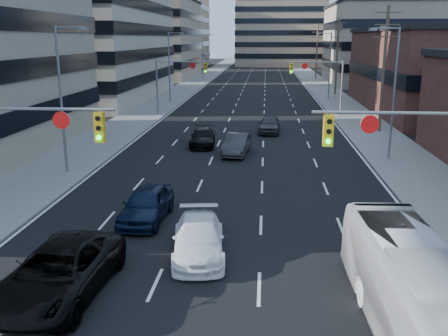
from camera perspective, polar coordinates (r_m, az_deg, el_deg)
The scene contains 26 objects.
road_surface at distance 139.71m, azimuth 4.00°, elevation 11.22°, with size 18.00×300.00×0.02m, color black.
sidewalk_left at distance 140.33m, azimuth -0.79°, elevation 11.30°, with size 5.00×300.00×0.15m, color slate.
sidewalk_right at distance 140.02m, azimuth 8.80°, elevation 11.12°, with size 5.00×300.00×0.15m, color slate.
office_left_far at distance 112.46m, azimuth -8.88°, elevation 14.34°, with size 20.00×30.00×16.00m, color gray.
office_right_far at distance 100.16m, azimuth 18.56°, elevation 13.18°, with size 22.00×28.00×14.00m, color gray.
bg_block_left at distance 152.41m, azimuth -6.84°, elevation 15.20°, with size 24.00×24.00×20.00m, color #ADA089.
bg_block_right at distance 142.68m, azimuth 17.35°, elevation 13.09°, with size 22.00×22.00×12.00m, color gray.
signal_near_left at distance 20.17m, azimuth -22.95°, elevation 2.13°, with size 6.59×0.33×6.00m.
signal_near_right at distance 18.74m, azimuth 21.93°, elevation 1.35°, with size 6.59×0.33×6.00m.
signal_far_left at distance 55.42m, azimuth -5.33°, elevation 10.46°, with size 6.09×0.33×6.00m.
signal_far_right at distance 54.90m, azimuth 10.94°, elevation 10.22°, with size 6.09×0.33×6.00m.
utility_pole_block at distance 46.68m, azimuth 17.81°, elevation 10.88°, with size 2.20×0.28×11.00m.
utility_pole_midblock at distance 76.19m, azimuth 12.79°, elevation 12.41°, with size 2.20×0.28×11.00m.
utility_pole_distant at distance 105.98m, azimuth 10.57°, elevation 13.05°, with size 2.20×0.28×11.00m.
streetlight_left_near at distance 32.04m, azimuth -17.91°, elevation 8.14°, with size 2.03×0.22×9.00m.
streetlight_left_mid at distance 65.67m, azimuth -6.15°, elevation 11.74°, with size 2.03×0.22×9.00m.
streetlight_left_far at distance 100.25m, azimuth -2.36°, elevation 12.79°, with size 2.03×0.22×9.00m.
streetlight_right_near at distance 35.62m, azimuth 18.66°, elevation 8.67°, with size 2.03×0.22×9.00m.
streetlight_right_far at distance 70.04m, azimuth 11.89°, elevation 11.69°, with size 2.03×0.22×9.00m.
black_pickup at distance 17.52m, azimuth -18.41°, elevation -11.30°, with size 2.82×6.12×1.70m, color black.
white_van at distance 19.68m, azimuth -2.92°, elevation -8.07°, with size 1.96×4.83×1.40m, color white.
transit_bus at distance 15.11m, azimuth 21.55°, elevation -13.66°, with size 2.33×9.97×2.78m, color #B8B8B8.
sedan_blue at distance 23.54m, azimuth -8.86°, elevation -4.12°, with size 1.87×4.65×1.59m, color black.
sedan_grey_center at distance 36.46m, azimuth 1.47°, elevation 2.71°, with size 1.59×4.56×1.50m, color #2E2E30.
sedan_black_far at distance 39.42m, azimuth -2.46°, elevation 3.50°, with size 1.90×4.68×1.36m, color black.
sedan_grey_right at distance 45.16m, azimuth 5.22°, elevation 5.01°, with size 1.83×4.56×1.55m, color #353538.
Camera 1 is at (1.87, -9.45, 8.30)m, focal length 40.00 mm.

